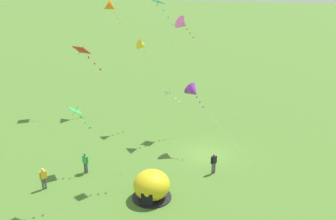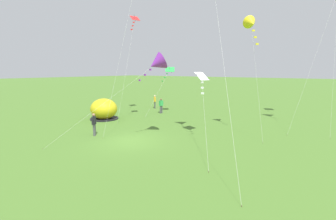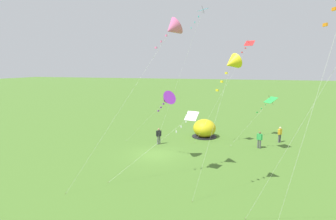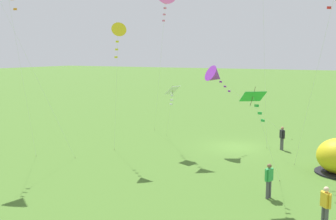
% 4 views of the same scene
% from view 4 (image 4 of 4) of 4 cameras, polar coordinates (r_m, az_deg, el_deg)
% --- Properties ---
extents(ground_plane, '(300.00, 300.00, 0.00)m').
position_cam_4_polar(ground_plane, '(29.95, 9.87, -5.34)').
color(ground_plane, '#477028').
extents(person_near_tent, '(0.44, 0.45, 1.72)m').
position_cam_4_polar(person_near_tent, '(17.28, 21.89, -12.66)').
color(person_near_tent, '#4C4C51').
rests_on(person_near_tent, ground).
extents(person_watching_sky, '(0.35, 0.56, 1.72)m').
position_cam_4_polar(person_watching_sky, '(19.77, 14.44, -9.67)').
color(person_watching_sky, '#4C4C51').
rests_on(person_watching_sky, ground).
extents(person_strolling, '(0.42, 0.49, 1.72)m').
position_cam_4_polar(person_strolling, '(29.63, 16.23, -3.78)').
color(person_strolling, '#4C4C51').
rests_on(person_strolling, ground).
extents(kite_green, '(1.33, 4.24, 5.43)m').
position_cam_4_polar(kite_green, '(18.55, 12.39, 1.44)').
color(kite_green, silver).
rests_on(kite_green, ground).
extents(kite_yellow, '(2.59, 2.66, 8.89)m').
position_cam_4_polar(kite_yellow, '(25.55, -7.27, 11.14)').
color(kite_yellow, silver).
rests_on(kite_yellow, ground).
extents(kite_pink, '(5.26, 6.84, 11.37)m').
position_cam_4_polar(kite_pink, '(28.54, -0.32, 15.59)').
color(kite_pink, silver).
rests_on(kite_pink, ground).
extents(kite_purple, '(5.38, 6.88, 6.12)m').
position_cam_4_polar(kite_purple, '(28.22, 6.91, 4.90)').
color(kite_purple, silver).
rests_on(kite_purple, ground).
extents(kite_white, '(3.77, 5.83, 4.77)m').
position_cam_4_polar(kite_white, '(27.05, 0.64, 2.55)').
color(kite_white, silver).
rests_on(kite_white, ground).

